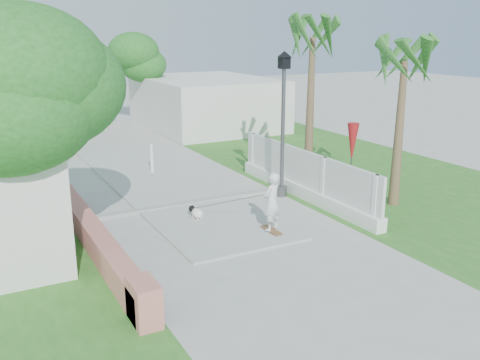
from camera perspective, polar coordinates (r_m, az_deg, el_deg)
ground at (r=11.13m, az=6.94°, el=-11.27°), size 90.00×90.00×0.00m
path_strip at (r=29.09m, az=-16.14°, el=5.20°), size 3.20×36.00×0.06m
curb at (r=16.01m, az=-5.36°, el=-2.48°), size 6.50×0.25×0.10m
grass_right at (r=21.14m, az=10.23°, el=1.71°), size 8.00×20.00×0.01m
pink_wall at (r=12.79m, az=-14.88°, el=-6.48°), size 0.45×8.20×0.80m
lattice_fence at (r=16.59m, az=6.84°, el=-0.08°), size 0.35×7.00×1.50m
building_right at (r=28.85m, az=-3.65°, el=8.25°), size 6.00×8.00×2.60m
street_lamp at (r=16.32m, az=4.61°, el=6.49°), size 0.44×0.44×4.44m
bollard at (r=19.55m, az=-9.40°, el=2.35°), size 0.14×0.14×1.09m
patio_umbrella at (r=16.77m, az=11.90°, el=3.87°), size 0.36×0.36×2.30m
tree_left_near at (r=11.20m, az=-21.38°, el=8.47°), size 3.60×3.60×5.28m
tree_path_left at (r=24.25m, az=-21.77°, el=11.77°), size 3.40×3.40×5.23m
tree_path_right at (r=29.50m, az=-10.40°, el=12.48°), size 3.00×3.00×4.79m
tree_path_far at (r=34.21m, az=-23.48°, el=12.43°), size 3.20×3.20×5.17m
palm_far at (r=17.90m, az=7.72°, el=13.83°), size 1.80×1.80×5.30m
palm_near at (r=15.91m, az=17.10°, el=11.17°), size 1.80×1.80×4.70m
skateboarder at (r=13.97m, az=-0.66°, el=-2.35°), size 1.63×2.38×1.59m
dog at (r=14.67m, az=-4.71°, el=-3.48°), size 0.39×0.56×0.40m
parked_car at (r=38.33m, az=-17.61°, el=8.69°), size 5.14×2.86×1.65m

